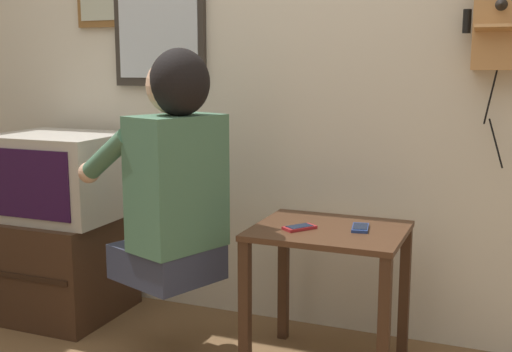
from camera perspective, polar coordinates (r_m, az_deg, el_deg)
wall_back at (r=2.89m, az=2.81°, el=11.66°), size 6.80×0.05×2.55m
side_table at (r=2.49m, az=6.48°, el=-7.23°), size 0.57×0.48×0.57m
person at (r=2.49m, az=-7.44°, el=0.46°), size 0.62×0.52×0.91m
tv_stand at (r=3.24m, az=-17.09°, el=-7.53°), size 0.58×0.53×0.48m
television at (r=3.14m, az=-17.04°, el=0.04°), size 0.57×0.47×0.39m
wall_phone_antique at (r=2.65m, az=20.97°, el=13.42°), size 0.24×0.18×0.84m
wall_mirror at (r=3.13m, az=-8.68°, el=15.13°), size 0.48×0.03×0.79m
cell_phone_held at (r=2.43m, az=3.89°, el=-4.59°), size 0.12×0.14×0.01m
cell_phone_spare at (r=2.45m, az=9.25°, el=-4.56°), size 0.08×0.13×0.01m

